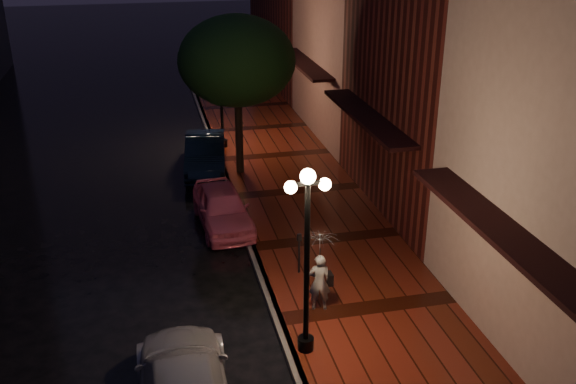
{
  "coord_description": "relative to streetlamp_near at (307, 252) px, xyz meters",
  "views": [
    {
      "loc": [
        -2.64,
        -16.35,
        9.03
      ],
      "look_at": [
        1.28,
        0.88,
        1.4
      ],
      "focal_mm": 40.0,
      "sensor_mm": 36.0,
      "label": 1
    }
  ],
  "objects": [
    {
      "name": "storefront_far",
      "position": [
        6.65,
        15.0,
        1.9
      ],
      "size": [
        5.0,
        8.0,
        9.0
      ],
      "primitive_type": "cube",
      "color": "#8C5951",
      "rests_on": "ground"
    },
    {
      "name": "pink_car",
      "position": [
        -0.95,
        6.86,
        -1.96
      ],
      "size": [
        1.76,
        3.87,
        1.29
      ],
      "primitive_type": "imported",
      "rotation": [
        0.0,
        0.0,
        0.06
      ],
      "color": "#E45D78",
      "rests_on": "ground"
    },
    {
      "name": "streetlamp_far",
      "position": [
        0.0,
        14.0,
        0.0
      ],
      "size": [
        0.96,
        0.36,
        4.31
      ],
      "color": "black",
      "rests_on": "sidewalk"
    },
    {
      "name": "curb",
      "position": [
        -0.35,
        5.0,
        -2.53
      ],
      "size": [
        0.25,
        60.0,
        0.15
      ],
      "primitive_type": "cube",
      "color": "#595451",
      "rests_on": "ground"
    },
    {
      "name": "streetlamp_near",
      "position": [
        0.0,
        0.0,
        0.0
      ],
      "size": [
        0.96,
        0.36,
        4.31
      ],
      "color": "black",
      "rests_on": "sidewalk"
    },
    {
      "name": "woman_with_umbrella",
      "position": [
        0.72,
        1.5,
        -1.08
      ],
      "size": [
        0.86,
        0.88,
        2.08
      ],
      "rotation": [
        0.0,
        0.0,
        2.93
      ],
      "color": "white",
      "rests_on": "sidewalk"
    },
    {
      "name": "parking_meter",
      "position": [
        0.65,
        3.29,
        -1.75
      ],
      "size": [
        0.12,
        0.1,
        1.16
      ],
      "rotation": [
        0.0,
        0.0,
        0.23
      ],
      "color": "black",
      "rests_on": "sidewalk"
    },
    {
      "name": "sidewalk",
      "position": [
        1.9,
        5.0,
        -2.53
      ],
      "size": [
        4.5,
        60.0,
        0.15
      ],
      "primitive_type": "cube",
      "color": "#49190D",
      "rests_on": "ground"
    },
    {
      "name": "storefront_mid",
      "position": [
        6.65,
        7.0,
        2.9
      ],
      "size": [
        5.0,
        8.0,
        11.0
      ],
      "primitive_type": "cube",
      "color": "#511914",
      "rests_on": "ground"
    },
    {
      "name": "ground",
      "position": [
        -0.35,
        5.0,
        -2.6
      ],
      "size": [
        120.0,
        120.0,
        0.0
      ],
      "primitive_type": "plane",
      "color": "black",
      "rests_on": "ground"
    },
    {
      "name": "street_tree",
      "position": [
        0.26,
        10.99,
        1.64
      ],
      "size": [
        4.16,
        4.16,
        5.8
      ],
      "color": "black",
      "rests_on": "sidewalk"
    },
    {
      "name": "navy_car",
      "position": [
        -0.95,
        11.79,
        -1.91
      ],
      "size": [
        1.98,
        4.35,
        1.38
      ],
      "primitive_type": "imported",
      "rotation": [
        0.0,
        0.0,
        -0.13
      ],
      "color": "black",
      "rests_on": "ground"
    }
  ]
}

